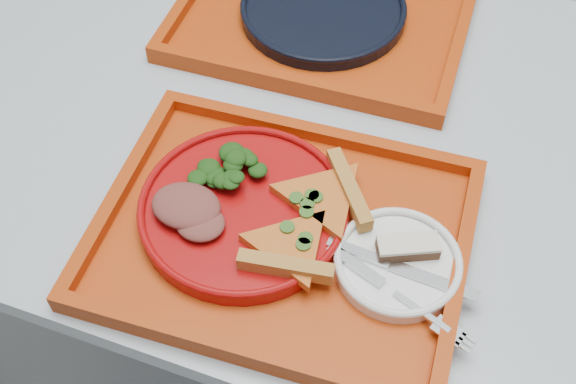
{
  "coord_description": "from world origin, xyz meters",
  "views": [
    {
      "loc": [
        0.11,
        -0.67,
        1.5
      ],
      "look_at": [
        -0.08,
        -0.15,
        0.78
      ],
      "focal_mm": 45.0,
      "sensor_mm": 36.0,
      "label": 1
    }
  ],
  "objects_px": {
    "tray_far": "(323,19)",
    "navy_plate": "(323,11)",
    "tray_main": "(282,236)",
    "dessert_bar": "(408,247)",
    "dinner_plate": "(244,211)"
  },
  "relations": [
    {
      "from": "navy_plate",
      "to": "dessert_bar",
      "type": "relative_size",
      "value": 3.34
    },
    {
      "from": "tray_main",
      "to": "dessert_bar",
      "type": "xyz_separation_m",
      "value": [
        0.15,
        0.02,
        0.03
      ]
    },
    {
      "from": "dinner_plate",
      "to": "dessert_bar",
      "type": "height_order",
      "value": "dessert_bar"
    },
    {
      "from": "tray_far",
      "to": "dinner_plate",
      "type": "xyz_separation_m",
      "value": [
        0.03,
        -0.4,
        0.02
      ]
    },
    {
      "from": "tray_far",
      "to": "dinner_plate",
      "type": "distance_m",
      "value": 0.41
    },
    {
      "from": "tray_far",
      "to": "navy_plate",
      "type": "bearing_deg",
      "value": 178.21
    },
    {
      "from": "tray_main",
      "to": "tray_far",
      "type": "height_order",
      "value": "same"
    },
    {
      "from": "tray_main",
      "to": "tray_far",
      "type": "distance_m",
      "value": 0.42
    },
    {
      "from": "tray_far",
      "to": "dinner_plate",
      "type": "height_order",
      "value": "dinner_plate"
    },
    {
      "from": "navy_plate",
      "to": "dinner_plate",
      "type": "bearing_deg",
      "value": -86.02
    },
    {
      "from": "tray_main",
      "to": "navy_plate",
      "type": "bearing_deg",
      "value": 98.5
    },
    {
      "from": "tray_main",
      "to": "dessert_bar",
      "type": "bearing_deg",
      "value": 3.47
    },
    {
      "from": "tray_far",
      "to": "navy_plate",
      "type": "relative_size",
      "value": 1.73
    },
    {
      "from": "tray_main",
      "to": "dinner_plate",
      "type": "height_order",
      "value": "dinner_plate"
    },
    {
      "from": "tray_far",
      "to": "tray_main",
      "type": "bearing_deg",
      "value": -80.44
    }
  ]
}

